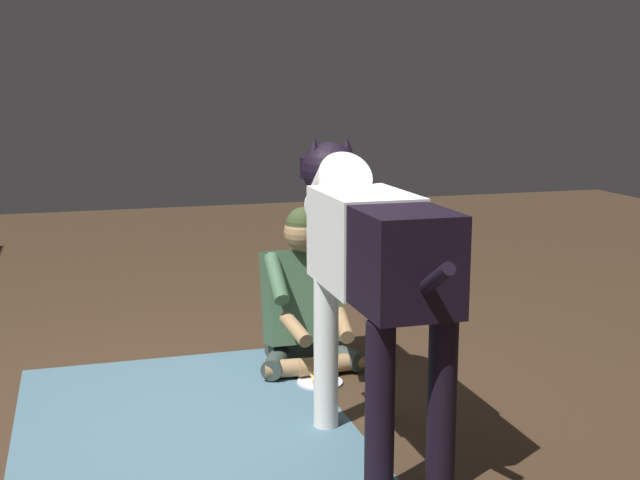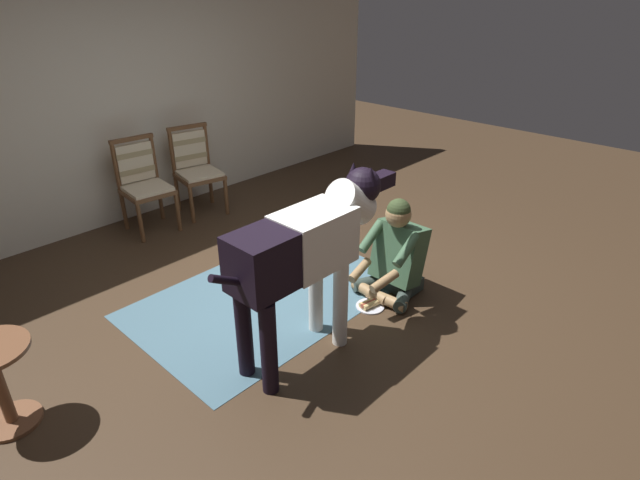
{
  "view_description": "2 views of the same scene",
  "coord_description": "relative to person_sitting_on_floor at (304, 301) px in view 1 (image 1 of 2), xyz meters",
  "views": [
    {
      "loc": [
        -3.57,
        0.56,
        1.52
      ],
      "look_at": [
        0.18,
        -0.55,
        0.77
      ],
      "focal_mm": 46.42,
      "sensor_mm": 36.0,
      "label": 1
    },
    {
      "loc": [
        -2.56,
        -2.67,
        2.39
      ],
      "look_at": [
        -0.08,
        -0.35,
        0.67
      ],
      "focal_mm": 28.58,
      "sensor_mm": 36.0,
      "label": 2
    }
  ],
  "objects": [
    {
      "name": "ground_plane",
      "position": [
        -0.59,
        0.58,
        -0.36
      ],
      "size": [
        13.18,
        13.18,
        0.0
      ],
      "primitive_type": "plane",
      "color": "#3D2C1D"
    },
    {
      "name": "area_rug",
      "position": [
        -0.79,
        0.74,
        -0.35
      ],
      "size": [
        2.2,
        1.47,
        0.01
      ],
      "primitive_type": "cube",
      "color": "#466878",
      "rests_on": "ground"
    },
    {
      "name": "person_sitting_on_floor",
      "position": [
        0.0,
        0.0,
        0.0
      ],
      "size": [
        0.67,
        0.58,
        0.87
      ],
      "color": "#34413B",
      "rests_on": "ground"
    },
    {
      "name": "large_dog",
      "position": [
        -1.03,
        0.0,
        0.47
      ],
      "size": [
        1.65,
        0.36,
        1.27
      ],
      "color": "white",
      "rests_on": "ground"
    },
    {
      "name": "hot_dog_on_plate",
      "position": [
        -0.31,
        0.0,
        -0.33
      ],
      "size": [
        0.23,
        0.23,
        0.06
      ],
      "color": "silver",
      "rests_on": "ground"
    }
  ]
}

